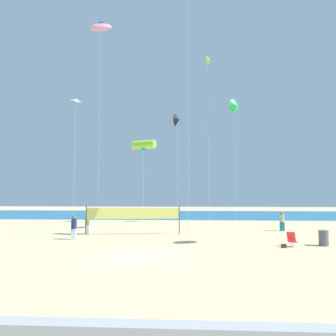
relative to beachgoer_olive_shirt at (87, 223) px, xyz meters
The scene contains 15 objects.
ground_plane 10.86m from the beachgoer_olive_shirt, 59.93° to the right, with size 120.00×120.00×0.00m, color #D1BC89.
ocean_band 24.31m from the beachgoer_olive_shirt, 77.10° to the left, with size 120.00×20.00×0.01m, color #1E6B99.
beachgoer_olive_shirt is the anchor object (origin of this frame).
beachgoer_sage_shirt 17.07m from the beachgoer_olive_shirt, 10.07° to the left, with size 0.40×0.40×1.73m.
beachgoer_navy_shirt 3.31m from the beachgoer_olive_shirt, 89.69° to the right, with size 0.40×0.40×1.74m.
folding_beach_chair 15.96m from the beachgoer_olive_shirt, 20.05° to the right, with size 0.52×0.65×0.89m.
trash_barrel 17.88m from the beachgoer_olive_shirt, 16.56° to the right, with size 0.60×0.60×0.99m, color #595960.
volleyball_net 3.97m from the beachgoer_olive_shirt, ahead, with size 7.65×0.96×2.40m.
beach_handbag 15.55m from the beachgoer_olive_shirt, 22.93° to the right, with size 0.30×0.15×0.24m, color #2D2D33.
kite_white_diamond 9.99m from the beachgoer_olive_shirt, 97.91° to the right, with size 0.73×0.71×10.81m.
kite_black_delta 12.32m from the beachgoer_olive_shirt, 22.36° to the left, with size 0.70×1.22×10.79m.
kite_lime_inflatable 21.90m from the beachgoer_olive_shirt, 38.45° to the left, with size 0.87×1.56×18.46m.
kite_lime_tube 8.14m from the beachgoer_olive_shirt, 16.76° to the right, with size 2.01×1.25×7.58m.
kite_pink_inflatable 20.81m from the beachgoer_olive_shirt, 97.06° to the left, with size 2.60×1.63×21.49m.
kite_green_delta 20.82m from the beachgoer_olive_shirt, 34.80° to the left, with size 1.34×1.12×13.98m.
Camera 1 is at (2.85, -17.61, 3.47)m, focal length 34.84 mm.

